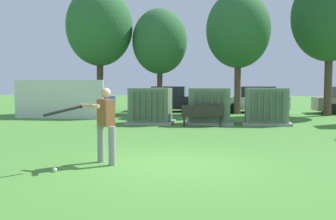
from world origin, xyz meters
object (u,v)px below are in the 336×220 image
(sports_ball, at_px, (55,170))
(parked_car_leftmost, at_px, (82,99))
(transformer_mid_west, at_px, (210,107))
(parked_car_right_of_center, at_px, (254,100))
(park_bench, at_px, (202,114))
(batter, at_px, (104,122))
(transformer_mid_east, at_px, (266,107))
(transformer_west, at_px, (151,106))
(parked_car_left_of_center, at_px, (167,100))

(sports_ball, relative_size, parked_car_leftmost, 0.02)
(transformer_mid_west, xyz_separation_m, parked_car_right_of_center, (2.53, 7.56, -0.04))
(park_bench, xyz_separation_m, batter, (-1.80, -7.99, 0.44))
(transformer_mid_west, height_order, transformer_mid_east, same)
(park_bench, relative_size, batter, 1.06)
(transformer_west, distance_m, batter, 8.86)
(batter, relative_size, parked_car_left_of_center, 0.41)
(parked_car_leftmost, relative_size, parked_car_left_of_center, 1.03)
(transformer_west, bearing_deg, parked_car_leftmost, 129.54)
(park_bench, xyz_separation_m, parked_car_right_of_center, (2.80, 8.57, 0.22))
(transformer_mid_east, bearing_deg, parked_car_left_of_center, 127.48)
(transformer_mid_east, distance_m, batter, 10.35)
(transformer_mid_east, distance_m, parked_car_left_of_center, 9.07)
(transformer_mid_east, distance_m, parked_car_leftmost, 13.16)
(batter, xyz_separation_m, parked_car_leftmost, (-6.65, 16.17, -0.22))
(batter, relative_size, parked_car_right_of_center, 0.40)
(transformer_west, height_order, transformer_mid_east, same)
(sports_ball, relative_size, parked_car_right_of_center, 0.02)
(transformer_mid_west, height_order, parked_car_left_of_center, same)
(sports_ball, xyz_separation_m, parked_car_leftmost, (-5.88, 17.09, 0.71))
(parked_car_left_of_center, bearing_deg, park_bench, -72.05)
(transformer_west, bearing_deg, park_bench, -19.35)
(transformer_mid_east, xyz_separation_m, parked_car_left_of_center, (-5.52, 7.20, -0.04))
(park_bench, relative_size, parked_car_right_of_center, 0.42)
(sports_ball, relative_size, parked_car_left_of_center, 0.02)
(batter, height_order, parked_car_left_of_center, batter)
(transformer_mid_west, xyz_separation_m, park_bench, (-0.27, -1.01, -0.25))
(park_bench, relative_size, sports_ball, 20.49)
(batter, distance_m, sports_ball, 1.52)
(park_bench, bearing_deg, sports_ball, -106.10)
(transformer_west, relative_size, parked_car_leftmost, 0.48)
(transformer_mid_east, height_order, parked_car_right_of_center, same)
(batter, bearing_deg, transformer_west, 93.88)
(parked_car_leftmost, height_order, parked_car_left_of_center, same)
(transformer_mid_west, relative_size, parked_car_right_of_center, 0.48)
(batter, bearing_deg, parked_car_right_of_center, 74.49)
(batter, distance_m, parked_car_leftmost, 17.48)
(park_bench, bearing_deg, batter, -102.68)
(transformer_west, distance_m, transformer_mid_west, 2.68)
(parked_car_leftmost, xyz_separation_m, parked_car_left_of_center, (5.70, 0.31, 0.00))
(transformer_mid_west, xyz_separation_m, parked_car_left_of_center, (-3.02, 7.48, -0.04))
(parked_car_left_of_center, bearing_deg, transformer_mid_east, -52.52)
(park_bench, height_order, parked_car_left_of_center, parked_car_left_of_center)
(transformer_west, relative_size, transformer_mid_east, 1.00)
(batter, bearing_deg, park_bench, 77.32)
(transformer_mid_east, bearing_deg, transformer_west, -175.01)
(transformer_west, bearing_deg, parked_car_right_of_center, 56.09)
(transformer_mid_west, height_order, parked_car_right_of_center, same)
(transformer_mid_east, xyz_separation_m, parked_car_right_of_center, (0.03, 7.28, -0.04))
(transformer_west, relative_size, batter, 1.21)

